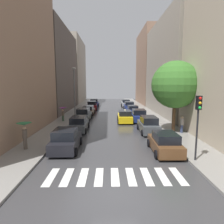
% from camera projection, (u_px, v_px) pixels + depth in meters
% --- Properties ---
extents(ground_plane, '(28.00, 72.00, 0.04)m').
position_uv_depth(ground_plane, '(111.00, 115.00, 33.09)').
color(ground_plane, '#38383A').
extents(sidewalk_left, '(3.00, 72.00, 0.15)m').
position_uv_depth(sidewalk_left, '(73.00, 114.00, 32.97)').
color(sidewalk_left, gray).
rests_on(sidewalk_left, ground).
extents(sidewalk_right, '(3.00, 72.00, 0.15)m').
position_uv_depth(sidewalk_right, '(149.00, 114.00, 33.19)').
color(sidewalk_right, gray).
rests_on(sidewalk_right, ground).
extents(crosswalk_stripes, '(7.65, 2.20, 0.01)m').
position_uv_depth(crosswalk_stripes, '(115.00, 176.00, 10.94)').
color(crosswalk_stripes, silver).
rests_on(crosswalk_stripes, ground).
extents(building_left_mid, '(6.00, 18.61, 15.56)m').
position_uv_depth(building_left_mid, '(53.00, 71.00, 37.27)').
color(building_left_mid, '#564C47').
rests_on(building_left_mid, ground).
extents(building_left_far, '(6.00, 17.64, 17.79)m').
position_uv_depth(building_left_far, '(72.00, 71.00, 56.19)').
color(building_left_far, '#9E9384').
rests_on(building_left_far, ground).
extents(building_right_mid, '(6.00, 19.55, 15.86)m').
position_uv_depth(building_right_mid, '(175.00, 68.00, 32.99)').
color(building_right_mid, '#9E9384').
rests_on(building_right_mid, ground).
extents(building_right_far, '(6.00, 15.98, 18.74)m').
position_uv_depth(building_right_far, '(151.00, 68.00, 51.07)').
color(building_right_far, '#8C6B56').
rests_on(building_right_far, ground).
extents(parked_car_left_nearest, '(2.16, 4.14, 1.72)m').
position_uv_depth(parked_car_left_nearest, '(66.00, 140.00, 15.20)').
color(parked_car_left_nearest, black).
rests_on(parked_car_left_nearest, ground).
extents(parked_car_left_second, '(2.06, 4.63, 1.62)m').
position_uv_depth(parked_car_left_second, '(79.00, 124.00, 21.59)').
color(parked_car_left_second, '#474C51').
rests_on(parked_car_left_second, ground).
extents(parked_car_left_third, '(2.15, 4.73, 1.77)m').
position_uv_depth(parked_car_left_third, '(84.00, 115.00, 27.93)').
color(parked_car_left_third, '#474C51').
rests_on(parked_car_left_third, ground).
extents(parked_car_left_fourth, '(2.16, 4.73, 1.55)m').
position_uv_depth(parked_car_left_fourth, '(88.00, 110.00, 33.17)').
color(parked_car_left_fourth, brown).
rests_on(parked_car_left_fourth, ground).
extents(parked_car_left_fifth, '(2.31, 4.67, 1.77)m').
position_uv_depth(parked_car_left_fifth, '(92.00, 106.00, 39.82)').
color(parked_car_left_fifth, maroon).
rests_on(parked_car_left_fifth, ground).
extents(parked_car_left_sixth, '(2.15, 4.13, 1.76)m').
position_uv_depth(parked_car_left_sixth, '(94.00, 103.00, 45.69)').
color(parked_car_left_sixth, navy).
rests_on(parked_car_left_sixth, ground).
extents(parked_car_right_nearest, '(2.10, 4.10, 1.58)m').
position_uv_depth(parked_car_right_nearest, '(165.00, 143.00, 14.68)').
color(parked_car_right_nearest, brown).
rests_on(parked_car_right_nearest, ground).
extents(parked_car_right_second, '(1.99, 4.39, 1.78)m').
position_uv_depth(parked_car_right_second, '(148.00, 125.00, 20.79)').
color(parked_car_right_second, '#474C51').
rests_on(parked_car_right_second, ground).
extents(parked_car_right_third, '(2.20, 4.08, 1.72)m').
position_uv_depth(parked_car_right_third, '(139.00, 116.00, 27.06)').
color(parked_car_right_third, navy).
rests_on(parked_car_right_third, ground).
extents(parked_car_right_fourth, '(2.10, 4.10, 1.58)m').
position_uv_depth(parked_car_right_fourth, '(133.00, 110.00, 33.42)').
color(parked_car_right_fourth, navy).
rests_on(parked_car_right_fourth, ground).
extents(parked_car_right_fifth, '(2.14, 4.66, 1.70)m').
position_uv_depth(parked_car_right_fifth, '(129.00, 106.00, 39.25)').
color(parked_car_right_fifth, navy).
rests_on(parked_car_right_fifth, ground).
extents(parked_car_right_sixth, '(2.18, 4.53, 1.60)m').
position_uv_depth(parked_car_right_sixth, '(126.00, 103.00, 45.62)').
color(parked_car_right_sixth, '#B2B7BF').
rests_on(parked_car_right_sixth, ground).
extents(taxi_midroad, '(2.14, 4.40, 1.81)m').
position_uv_depth(taxi_midroad, '(125.00, 117.00, 26.60)').
color(taxi_midroad, yellow).
rests_on(taxi_midroad, ground).
extents(pedestrian_foreground, '(1.10, 1.10, 2.09)m').
position_uv_depth(pedestrian_foreground, '(24.00, 130.00, 14.91)').
color(pedestrian_foreground, brown).
rests_on(pedestrian_foreground, sidewalk_left).
extents(pedestrian_near_tree, '(0.36, 0.36, 1.75)m').
position_uv_depth(pedestrian_near_tree, '(182.00, 124.00, 20.16)').
color(pedestrian_near_tree, navy).
rests_on(pedestrian_near_tree, sidewalk_right).
extents(pedestrian_by_kerb, '(1.06, 1.06, 1.88)m').
position_uv_depth(pedestrian_by_kerb, '(63.00, 111.00, 26.42)').
color(pedestrian_by_kerb, '#38513D').
rests_on(pedestrian_by_kerb, sidewalk_left).
extents(street_tree_right, '(4.94, 4.94, 7.46)m').
position_uv_depth(street_tree_right, '(175.00, 85.00, 20.18)').
color(street_tree_right, '#513823').
rests_on(street_tree_right, sidewalk_right).
extents(traffic_light_right_corner, '(0.30, 0.42, 4.30)m').
position_uv_depth(traffic_light_right_corner, '(198.00, 114.00, 12.49)').
color(traffic_light_right_corner, black).
rests_on(traffic_light_right_corner, sidewalk_right).
extents(lamp_post_left, '(0.60, 0.28, 7.52)m').
position_uv_depth(lamp_post_left, '(74.00, 89.00, 29.31)').
color(lamp_post_left, '#595B60').
rests_on(lamp_post_left, sidewalk_left).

